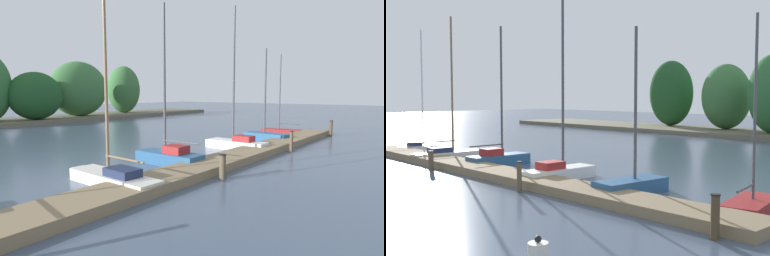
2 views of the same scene
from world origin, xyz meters
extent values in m
cube|color=#847051|center=(0.00, 12.61, 0.17)|extent=(25.95, 1.80, 0.35)
ellipsoid|color=#386B38|center=(17.86, 41.30, 3.70)|extent=(5.01, 3.96, 6.61)
ellipsoid|color=#386B38|center=(10.00, 40.48, 3.72)|extent=(7.64, 4.54, 6.65)
ellipsoid|color=#1E4C23|center=(3.97, 39.43, 2.94)|extent=(5.85, 3.83, 5.07)
cube|color=silver|center=(-6.68, 13.83, 0.22)|extent=(1.22, 4.07, 0.44)
cube|color=silver|center=(-6.60, 15.64, 0.20)|extent=(0.62, 1.03, 0.37)
cube|color=#1E2847|center=(-6.70, 13.33, 0.58)|extent=(0.83, 1.24, 0.28)
cylinder|color=#7F6647|center=(-6.67, 14.13, 4.28)|extent=(0.12, 0.12, 7.69)
cylinder|color=#7F6647|center=(-6.71, 13.23, 1.05)|extent=(0.16, 1.99, 0.07)
cube|color=#285684|center=(-2.78, 14.65, 0.28)|extent=(1.14, 3.28, 0.55)
cube|color=#285684|center=(-2.79, 16.12, 0.25)|extent=(0.62, 0.82, 0.47)
cube|color=maroon|center=(-2.78, 14.24, 0.73)|extent=(0.85, 0.99, 0.36)
cylinder|color=#4C4C51|center=(-2.78, 14.89, 3.91)|extent=(0.11, 0.11, 6.70)
cylinder|color=#4C4C51|center=(-2.78, 13.97, 1.09)|extent=(0.08, 2.04, 0.07)
cube|color=white|center=(2.65, 14.17, 0.25)|extent=(1.09, 3.56, 0.51)
cube|color=white|center=(2.65, 15.76, 0.23)|extent=(0.59, 0.89, 0.43)
cube|color=maroon|center=(2.64, 13.72, 0.67)|extent=(0.81, 1.07, 0.33)
cylinder|color=#4C4C51|center=(2.65, 14.43, 4.33)|extent=(0.12, 0.12, 7.65)
cube|color=#285684|center=(6.80, 14.17, 0.28)|extent=(1.39, 3.04, 0.55)
cube|color=#285684|center=(6.91, 15.50, 0.25)|extent=(0.69, 0.79, 0.47)
cylinder|color=#4C4C51|center=(6.81, 14.39, 3.39)|extent=(0.12, 0.12, 5.67)
cube|color=maroon|center=(11.17, 14.93, 0.18)|extent=(1.72, 3.01, 0.37)
cube|color=maroon|center=(10.93, 16.18, 0.16)|extent=(0.78, 0.82, 0.31)
cylinder|color=#4C4C51|center=(11.13, 15.14, 3.32)|extent=(0.10, 0.10, 5.91)
cylinder|color=#4C4C51|center=(11.27, 14.41, 0.84)|extent=(0.40, 1.65, 0.09)
cylinder|color=brown|center=(-3.57, 11.27, 0.46)|extent=(0.24, 0.24, 0.92)
cylinder|color=black|center=(-3.57, 11.27, 0.94)|extent=(0.28, 0.28, 0.04)
cylinder|color=brown|center=(3.68, 11.32, 0.57)|extent=(0.19, 0.19, 1.14)
cylinder|color=black|center=(3.68, 11.32, 1.16)|extent=(0.21, 0.21, 0.04)
cylinder|color=#4C3D28|center=(12.03, 11.40, 0.58)|extent=(0.23, 0.23, 1.15)
cylinder|color=black|center=(12.03, 11.40, 1.17)|extent=(0.26, 0.26, 0.04)
camera|label=1|loc=(-14.06, 4.74, 3.30)|focal=30.92mm
camera|label=2|loc=(18.52, 0.60, 3.71)|focal=45.12mm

